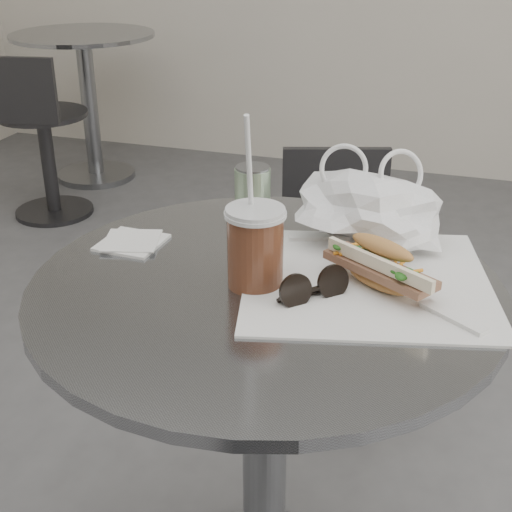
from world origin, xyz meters
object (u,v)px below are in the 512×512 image
(chair_far, at_px, (335,299))
(sunglasses, at_px, (314,289))
(bg_chair, at_px, (42,146))
(banh_mi, at_px, (380,265))
(drink_can, at_px, (253,199))
(iced_coffee, at_px, (255,246))
(cafe_table, at_px, (265,419))
(bg_table, at_px, (88,89))

(chair_far, distance_m, sunglasses, 0.89)
(chair_far, distance_m, bg_chair, 1.77)
(sunglasses, bearing_deg, chair_far, 53.46)
(banh_mi, relative_size, drink_can, 1.96)
(iced_coffee, distance_m, sunglasses, 0.11)
(cafe_table, relative_size, banh_mi, 3.11)
(banh_mi, xyz_separation_m, sunglasses, (-0.09, -0.07, -0.02))
(bg_table, xyz_separation_m, iced_coffee, (1.59, -2.21, 0.34))
(iced_coffee, relative_size, sunglasses, 2.77)
(sunglasses, bearing_deg, banh_mi, -7.04)
(iced_coffee, xyz_separation_m, sunglasses, (0.10, -0.02, -0.05))
(cafe_table, xyz_separation_m, chair_far, (-0.02, 0.73, -0.15))
(cafe_table, distance_m, sunglasses, 0.31)
(chair_far, bearing_deg, bg_table, -60.18)
(cafe_table, relative_size, drink_can, 6.09)
(banh_mi, bearing_deg, cafe_table, -137.55)
(iced_coffee, height_order, sunglasses, iced_coffee)
(chair_far, xyz_separation_m, iced_coffee, (0.00, -0.74, 0.49))
(chair_far, bearing_deg, banh_mi, 88.32)
(bg_table, height_order, bg_chair, bg_chair)
(chair_far, height_order, sunglasses, sunglasses)
(cafe_table, height_order, chair_far, cafe_table)
(bg_chair, relative_size, drink_can, 6.01)
(bg_chair, xyz_separation_m, drink_can, (1.45, -1.47, 0.46))
(bg_chair, distance_m, iced_coffee, 2.30)
(banh_mi, relative_size, iced_coffee, 0.88)
(bg_chair, bearing_deg, iced_coffee, -57.84)
(banh_mi, xyz_separation_m, iced_coffee, (-0.19, -0.04, 0.03))
(bg_table, bearing_deg, sunglasses, -52.97)
(bg_chair, relative_size, iced_coffee, 2.69)
(banh_mi, distance_m, drink_can, 0.30)
(chair_far, height_order, banh_mi, banh_mi)
(sunglasses, distance_m, drink_can, 0.28)
(bg_chair, bearing_deg, chair_far, -41.59)
(cafe_table, height_order, banh_mi, banh_mi)
(chair_far, xyz_separation_m, bg_chair, (-1.51, 0.92, 0.02))
(chair_far, bearing_deg, iced_coffee, 73.12)
(chair_far, xyz_separation_m, banh_mi, (0.19, -0.70, 0.47))
(iced_coffee, bearing_deg, bg_table, 125.65)
(banh_mi, relative_size, sunglasses, 2.43)
(bg_table, distance_m, chair_far, 2.16)
(bg_table, distance_m, iced_coffee, 2.74)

